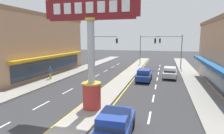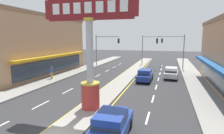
{
  "view_description": "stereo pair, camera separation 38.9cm",
  "coord_description": "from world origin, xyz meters",
  "px_view_note": "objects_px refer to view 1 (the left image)",
  "views": [
    {
      "loc": [
        5.29,
        -7.91,
        5.5
      ],
      "look_at": [
        0.09,
        10.4,
        2.6
      ],
      "focal_mm": 29.88,
      "sensor_mm": 36.0,
      "label": 1
    },
    {
      "loc": [
        5.67,
        -7.8,
        5.5
      ],
      "look_at": [
        0.09,
        10.4,
        2.6
      ],
      "focal_mm": 29.88,
      "sensor_mm": 36.0,
      "label": 2
    }
  ],
  "objects_px": {
    "traffic_light_right_side": "(171,46)",
    "traffic_light_median_far": "(148,45)",
    "storefront_left": "(28,45)",
    "district_sign": "(91,56)",
    "traffic_light_left_side": "(103,45)",
    "pedestrian_near_kerb": "(50,72)",
    "sedan_near_right_lane": "(144,75)",
    "sedan_mid_left_lane": "(170,72)",
    "sedan_far_right_lane": "(115,125)"
  },
  "relations": [
    {
      "from": "sedan_far_right_lane",
      "to": "pedestrian_near_kerb",
      "type": "bearing_deg",
      "value": 135.61
    },
    {
      "from": "district_sign",
      "to": "traffic_light_right_side",
      "type": "xyz_separation_m",
      "value": [
        6.37,
        22.23,
        0.04
      ]
    },
    {
      "from": "sedan_near_right_lane",
      "to": "pedestrian_near_kerb",
      "type": "relative_size",
      "value": 2.62
    },
    {
      "from": "district_sign",
      "to": "traffic_light_left_side",
      "type": "height_order",
      "value": "district_sign"
    },
    {
      "from": "storefront_left",
      "to": "traffic_light_median_far",
      "type": "bearing_deg",
      "value": 41.45
    },
    {
      "from": "traffic_light_left_side",
      "to": "traffic_light_median_far",
      "type": "height_order",
      "value": "same"
    },
    {
      "from": "storefront_left",
      "to": "sedan_near_right_lane",
      "type": "relative_size",
      "value": 4.68
    },
    {
      "from": "sedan_far_right_lane",
      "to": "sedan_mid_left_lane",
      "type": "xyz_separation_m",
      "value": [
        3.3,
        17.79,
        0.0
      ]
    },
    {
      "from": "storefront_left",
      "to": "pedestrian_near_kerb",
      "type": "height_order",
      "value": "storefront_left"
    },
    {
      "from": "sedan_far_right_lane",
      "to": "sedan_mid_left_lane",
      "type": "distance_m",
      "value": 18.09
    },
    {
      "from": "district_sign",
      "to": "pedestrian_near_kerb",
      "type": "height_order",
      "value": "district_sign"
    },
    {
      "from": "storefront_left",
      "to": "sedan_mid_left_lane",
      "type": "distance_m",
      "value": 21.88
    },
    {
      "from": "traffic_light_left_side",
      "to": "sedan_mid_left_lane",
      "type": "height_order",
      "value": "traffic_light_left_side"
    },
    {
      "from": "sedan_mid_left_lane",
      "to": "pedestrian_near_kerb",
      "type": "height_order",
      "value": "pedestrian_near_kerb"
    },
    {
      "from": "traffic_light_left_side",
      "to": "traffic_light_right_side",
      "type": "distance_m",
      "value": 12.77
    },
    {
      "from": "district_sign",
      "to": "traffic_light_median_far",
      "type": "relative_size",
      "value": 1.36
    },
    {
      "from": "storefront_left",
      "to": "sedan_far_right_lane",
      "type": "xyz_separation_m",
      "value": [
        18.09,
        -15.03,
        -3.72
      ]
    },
    {
      "from": "storefront_left",
      "to": "traffic_light_right_side",
      "type": "height_order",
      "value": "storefront_left"
    },
    {
      "from": "district_sign",
      "to": "pedestrian_near_kerb",
      "type": "xyz_separation_m",
      "value": [
        -9.28,
        8.28,
        -3.09
      ]
    },
    {
      "from": "traffic_light_left_side",
      "to": "sedan_near_right_lane",
      "type": "xyz_separation_m",
      "value": [
        9.16,
        -10.22,
        -3.46
      ]
    },
    {
      "from": "traffic_light_left_side",
      "to": "pedestrian_near_kerb",
      "type": "distance_m",
      "value": 13.94
    },
    {
      "from": "traffic_light_left_side",
      "to": "pedestrian_near_kerb",
      "type": "xyz_separation_m",
      "value": [
        -2.9,
        -13.27,
        -3.13
      ]
    },
    {
      "from": "sedan_far_right_lane",
      "to": "pedestrian_near_kerb",
      "type": "height_order",
      "value": "pedestrian_near_kerb"
    },
    {
      "from": "district_sign",
      "to": "traffic_light_median_far",
      "type": "xyz_separation_m",
      "value": [
        1.77,
        26.58,
        -0.01
      ]
    },
    {
      "from": "district_sign",
      "to": "traffic_light_median_far",
      "type": "bearing_deg",
      "value": 86.19
    },
    {
      "from": "pedestrian_near_kerb",
      "to": "sedan_far_right_lane",
      "type": "bearing_deg",
      "value": -44.39
    },
    {
      "from": "traffic_light_left_side",
      "to": "district_sign",
      "type": "bearing_deg",
      "value": -73.52
    },
    {
      "from": "traffic_light_left_side",
      "to": "traffic_light_right_side",
      "type": "relative_size",
      "value": 1.0
    },
    {
      "from": "traffic_light_median_far",
      "to": "pedestrian_near_kerb",
      "type": "relative_size",
      "value": 3.74
    },
    {
      "from": "sedan_mid_left_lane",
      "to": "storefront_left",
      "type": "bearing_deg",
      "value": -172.66
    },
    {
      "from": "traffic_light_median_far",
      "to": "sedan_near_right_lane",
      "type": "distance_m",
      "value": 15.66
    },
    {
      "from": "traffic_light_right_side",
      "to": "storefront_left",
      "type": "bearing_deg",
      "value": -153.66
    },
    {
      "from": "district_sign",
      "to": "sedan_far_right_lane",
      "type": "distance_m",
      "value": 5.65
    },
    {
      "from": "sedan_mid_left_lane",
      "to": "district_sign",
      "type": "bearing_deg",
      "value": -113.12
    },
    {
      "from": "district_sign",
      "to": "pedestrian_near_kerb",
      "type": "relative_size",
      "value": 5.09
    },
    {
      "from": "traffic_light_right_side",
      "to": "sedan_mid_left_lane",
      "type": "height_order",
      "value": "traffic_light_right_side"
    },
    {
      "from": "storefront_left",
      "to": "traffic_light_median_far",
      "type": "height_order",
      "value": "storefront_left"
    },
    {
      "from": "sedan_near_right_lane",
      "to": "sedan_mid_left_lane",
      "type": "relative_size",
      "value": 0.99
    },
    {
      "from": "sedan_near_right_lane",
      "to": "sedan_mid_left_lane",
      "type": "bearing_deg",
      "value": 41.53
    },
    {
      "from": "traffic_light_left_side",
      "to": "traffic_light_right_side",
      "type": "height_order",
      "value": "same"
    },
    {
      "from": "storefront_left",
      "to": "district_sign",
      "type": "bearing_deg",
      "value": -36.92
    },
    {
      "from": "district_sign",
      "to": "sedan_far_right_lane",
      "type": "bearing_deg",
      "value": -51.67
    },
    {
      "from": "sedan_near_right_lane",
      "to": "storefront_left",
      "type": "bearing_deg",
      "value": 179.47
    },
    {
      "from": "storefront_left",
      "to": "traffic_light_median_far",
      "type": "distance_m",
      "value": 22.78
    },
    {
      "from": "traffic_light_median_far",
      "to": "sedan_far_right_lane",
      "type": "relative_size",
      "value": 1.42
    },
    {
      "from": "sedan_far_right_lane",
      "to": "sedan_mid_left_lane",
      "type": "height_order",
      "value": "same"
    },
    {
      "from": "storefront_left",
      "to": "traffic_light_left_side",
      "type": "bearing_deg",
      "value": 48.38
    },
    {
      "from": "sedan_near_right_lane",
      "to": "sedan_mid_left_lane",
      "type": "distance_m",
      "value": 4.41
    },
    {
      "from": "traffic_light_median_far",
      "to": "sedan_mid_left_lane",
      "type": "relative_size",
      "value": 1.42
    },
    {
      "from": "traffic_light_right_side",
      "to": "traffic_light_median_far",
      "type": "bearing_deg",
      "value": 136.66
    }
  ]
}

